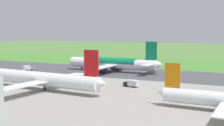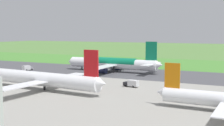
% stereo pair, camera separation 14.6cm
% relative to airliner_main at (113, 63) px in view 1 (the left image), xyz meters
% --- Properties ---
extents(ground_plane, '(800.00, 800.00, 0.00)m').
position_rel_airliner_main_xyz_m(ground_plane, '(-0.05, -0.00, -4.35)').
color(ground_plane, '#547F3D').
extents(runway_asphalt, '(600.00, 39.02, 0.06)m').
position_rel_airliner_main_xyz_m(runway_asphalt, '(-0.05, -0.00, -4.32)').
color(runway_asphalt, '#47474C').
rests_on(runway_asphalt, ground).
extents(apron_concrete, '(440.00, 110.00, 0.05)m').
position_rel_airliner_main_xyz_m(apron_concrete, '(-0.05, 60.07, -4.33)').
color(apron_concrete, gray).
rests_on(apron_concrete, ground).
extents(grass_verge_foreground, '(600.00, 80.00, 0.04)m').
position_rel_airliner_main_xyz_m(grass_verge_foreground, '(-0.05, -46.21, -4.33)').
color(grass_verge_foreground, '#478534').
rests_on(grass_verge_foreground, ground).
extents(airliner_main, '(53.99, 44.06, 15.88)m').
position_rel_airliner_main_xyz_m(airliner_main, '(0.00, 0.00, 0.00)').
color(airliner_main, white).
rests_on(airliner_main, ground).
extents(airliner_parked_mid, '(51.07, 41.81, 14.90)m').
position_rel_airliner_main_xyz_m(airliner_parked_mid, '(-0.33, 55.27, -0.28)').
color(airliner_parked_mid, white).
rests_on(airliner_parked_mid, ground).
extents(service_truck_baggage, '(6.08, 3.12, 2.65)m').
position_rel_airliner_main_xyz_m(service_truck_baggage, '(-25.29, 36.04, -2.95)').
color(service_truck_baggage, black).
rests_on(service_truck_baggage, ground).
extents(service_truck_fuel, '(3.52, 6.16, 2.65)m').
position_rel_airliner_main_xyz_m(service_truck_fuel, '(42.61, 15.75, -2.95)').
color(service_truck_fuel, gray).
rests_on(service_truck_fuel, ground).
extents(service_car_ops, '(4.56, 3.12, 1.62)m').
position_rel_airliner_main_xyz_m(service_car_ops, '(23.94, 27.63, -3.51)').
color(service_car_ops, gray).
rests_on(service_car_ops, ground).
extents(no_stopping_sign, '(0.60, 0.10, 2.59)m').
position_rel_airliner_main_xyz_m(no_stopping_sign, '(-1.27, -45.81, -2.82)').
color(no_stopping_sign, slate).
rests_on(no_stopping_sign, ground).
extents(traffic_cone_orange, '(0.40, 0.40, 0.55)m').
position_rel_airliner_main_xyz_m(traffic_cone_orange, '(6.59, -42.23, -4.08)').
color(traffic_cone_orange, orange).
rests_on(traffic_cone_orange, ground).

